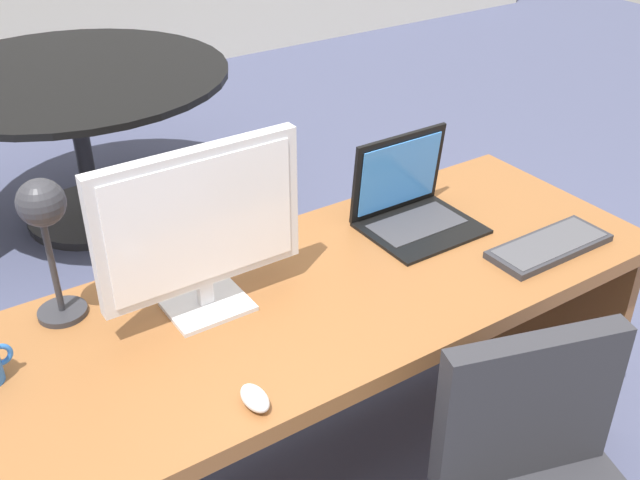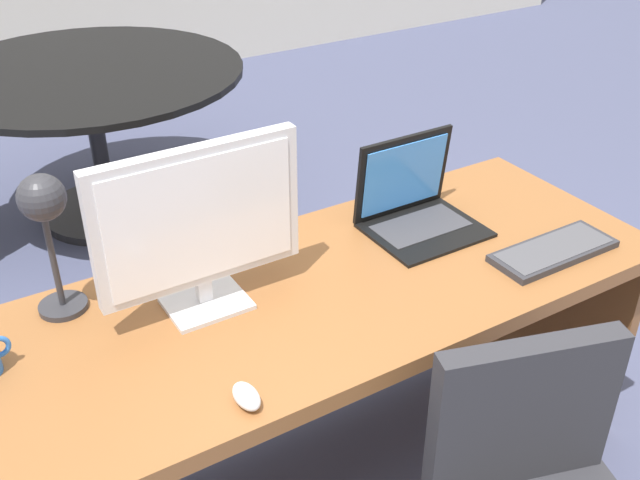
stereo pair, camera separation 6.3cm
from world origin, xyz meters
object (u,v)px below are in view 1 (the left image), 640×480
laptop (408,197)px  mouse (255,398)px  desk_lamp (45,221)px  monitor (200,225)px  meeting_table (76,110)px  desk (318,334)px  keyboard (549,246)px

laptop → mouse: (-0.77, -0.44, -0.06)m
desk_lamp → monitor: bearing=-25.9°
monitor → meeting_table: bearing=82.2°
laptop → desk: bearing=-164.5°
desk → mouse: bearing=-139.0°
keyboard → mouse: size_ratio=4.18×
desk_lamp → desk: bearing=-17.0°
monitor → laptop: bearing=5.8°
monitor → mouse: bearing=-101.1°
desk → keyboard: 0.69m
keyboard → desk: bearing=158.5°
monitor → laptop: monitor is taller
monitor → keyboard: bearing=-17.0°
desk → desk_lamp: (-0.61, 0.19, 0.47)m
laptop → mouse: laptop is taller
mouse → laptop: bearing=29.6°
desk → meeting_table: size_ratio=1.31×
laptop → monitor: bearing=-174.2°
keyboard → meeting_table: bearing=106.4°
desk → keyboard: size_ratio=5.01×
desk → monitor: size_ratio=3.63×
meeting_table → laptop: bearing=-77.2°
desk → keyboard: (0.62, -0.24, 0.20)m
laptop → desk_lamp: 1.03m
keyboard → meeting_table: (-0.66, 2.22, -0.17)m
keyboard → desk_lamp: bearing=160.7°
desk → meeting_table: bearing=91.1°
desk → meeting_table: meeting_table is taller
keyboard → laptop: bearing=123.0°
keyboard → mouse: 1.00m
desk → desk_lamp: bearing=163.0°
mouse → meeting_table: 2.34m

